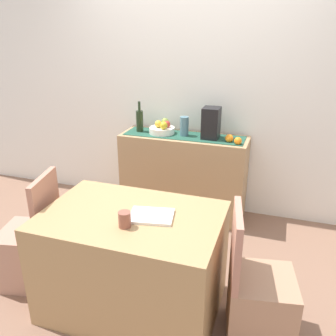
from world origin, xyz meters
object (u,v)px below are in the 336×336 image
(coffee_maker, at_px, (211,123))
(open_book, at_px, (151,216))
(coffee_cup, at_px, (125,219))
(dining_table, at_px, (133,262))
(chair_near_window, at_px, (32,251))
(wine_bottle, at_px, (140,121))
(chair_by_corner, at_px, (258,302))
(sideboard_console, at_px, (183,176))
(ceramic_vase, at_px, (184,126))
(fruit_bowl, at_px, (162,130))

(coffee_maker, relative_size, open_book, 1.09)
(coffee_cup, bearing_deg, dining_table, 99.90)
(coffee_cup, xyz_separation_m, chair_near_window, (-0.88, 0.15, -0.52))
(wine_bottle, distance_m, chair_by_corner, 2.12)
(sideboard_console, relative_size, open_book, 4.56)
(chair_near_window, bearing_deg, dining_table, -0.23)
(sideboard_console, bearing_deg, ceramic_vase, 0.00)
(fruit_bowl, xyz_separation_m, chair_near_window, (-0.57, -1.43, -0.63))
(chair_near_window, bearing_deg, ceramic_vase, 60.68)
(sideboard_console, height_order, coffee_maker, coffee_maker)
(ceramic_vase, height_order, chair_near_window, ceramic_vase)
(fruit_bowl, xyz_separation_m, dining_table, (0.29, -1.43, -0.53))
(sideboard_console, xyz_separation_m, dining_table, (0.05, -1.43, -0.06))
(wine_bottle, relative_size, chair_near_window, 0.35)
(fruit_bowl, relative_size, chair_by_corner, 0.29)
(fruit_bowl, distance_m, chair_near_window, 1.66)
(wine_bottle, relative_size, dining_table, 0.27)
(wine_bottle, bearing_deg, chair_near_window, -102.89)
(coffee_maker, distance_m, dining_table, 1.59)
(chair_by_corner, bearing_deg, wine_bottle, 133.90)
(sideboard_console, xyz_separation_m, chair_near_window, (-0.80, -1.43, -0.17))
(sideboard_console, bearing_deg, chair_near_window, -119.28)
(sideboard_console, bearing_deg, wine_bottle, 180.00)
(sideboard_console, xyz_separation_m, chair_by_corner, (0.91, -1.44, -0.17))
(chair_by_corner, bearing_deg, fruit_bowl, 128.47)
(coffee_cup, height_order, chair_near_window, chair_near_window)
(ceramic_vase, height_order, dining_table, ceramic_vase)
(coffee_maker, xyz_separation_m, chair_near_window, (-1.07, -1.43, -0.75))
(sideboard_console, height_order, chair_by_corner, chair_by_corner)
(dining_table, bearing_deg, fruit_bowl, 101.31)
(open_book, height_order, chair_by_corner, chair_by_corner)
(coffee_maker, bearing_deg, open_book, -93.06)
(ceramic_vase, relative_size, chair_near_window, 0.22)
(coffee_maker, bearing_deg, chair_near_window, -126.80)
(ceramic_vase, bearing_deg, wine_bottle, 180.00)
(open_book, bearing_deg, coffee_maker, 75.89)
(fruit_bowl, relative_size, chair_near_window, 0.29)
(sideboard_console, xyz_separation_m, wine_bottle, (-0.47, 0.00, 0.55))
(coffee_cup, bearing_deg, wine_bottle, 109.28)
(sideboard_console, distance_m, coffee_maker, 0.64)
(sideboard_console, relative_size, fruit_bowl, 4.96)
(coffee_maker, distance_m, open_book, 1.45)
(fruit_bowl, bearing_deg, dining_table, -78.69)
(fruit_bowl, bearing_deg, open_book, -73.35)
(coffee_maker, bearing_deg, wine_bottle, 180.00)
(sideboard_console, xyz_separation_m, coffee_cup, (0.08, -1.58, 0.36))
(chair_near_window, distance_m, chair_by_corner, 1.71)
(ceramic_vase, height_order, open_book, ceramic_vase)
(fruit_bowl, bearing_deg, coffee_cup, -78.82)
(coffee_maker, relative_size, dining_table, 0.26)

